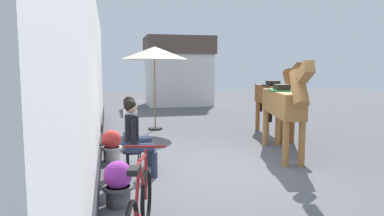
% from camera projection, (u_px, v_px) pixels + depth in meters
% --- Properties ---
extents(ground_plane, '(40.00, 40.00, 0.00)m').
position_uv_depth(ground_plane, '(191.00, 138.00, 9.83)').
color(ground_plane, '#56565B').
extents(pub_facade_wall, '(0.34, 14.00, 3.40)m').
position_uv_depth(pub_facade_wall, '(91.00, 86.00, 7.62)').
color(pub_facade_wall, white).
rests_on(pub_facade_wall, ground_plane).
extents(distant_cottage, '(3.40, 2.60, 3.50)m').
position_uv_depth(distant_cottage, '(178.00, 70.00, 18.54)').
color(distant_cottage, silver).
rests_on(distant_cottage, ground_plane).
extents(seated_visitor_near, '(0.61, 0.49, 1.39)m').
position_uv_depth(seated_visitor_near, '(135.00, 134.00, 6.26)').
color(seated_visitor_near, black).
rests_on(seated_visitor_near, ground_plane).
extents(seated_visitor_far, '(0.61, 0.49, 1.39)m').
position_uv_depth(seated_visitor_far, '(134.00, 128.00, 6.93)').
color(seated_visitor_far, '#194C99').
rests_on(seated_visitor_far, ground_plane).
extents(saddled_horse_near, '(0.96, 2.95, 2.06)m').
position_uv_depth(saddled_horse_near, '(284.00, 104.00, 7.75)').
color(saddled_horse_near, '#9E6B38').
rests_on(saddled_horse_near, ground_plane).
extents(saddled_horse_far, '(0.68, 2.99, 2.06)m').
position_uv_depth(saddled_horse_far, '(275.00, 96.00, 9.94)').
color(saddled_horse_far, brown).
rests_on(saddled_horse_far, ground_plane).
extents(flower_planter_near, '(0.43, 0.43, 0.64)m').
position_uv_depth(flower_planter_near, '(118.00, 182.00, 5.01)').
color(flower_planter_near, '#4C4C51').
rests_on(flower_planter_near, ground_plane).
extents(flower_planter_far, '(0.43, 0.43, 0.64)m').
position_uv_depth(flower_planter_far, '(112.00, 144.00, 7.49)').
color(flower_planter_far, beige).
rests_on(flower_planter_far, ground_plane).
extents(leaning_bicycle, '(0.59, 1.72, 1.02)m').
position_uv_depth(leaning_bicycle, '(140.00, 212.00, 3.84)').
color(leaning_bicycle, black).
rests_on(leaning_bicycle, ground_plane).
extents(cafe_parasol, '(2.10, 2.10, 2.58)m').
position_uv_depth(cafe_parasol, '(154.00, 54.00, 10.99)').
color(cafe_parasol, black).
rests_on(cafe_parasol, ground_plane).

